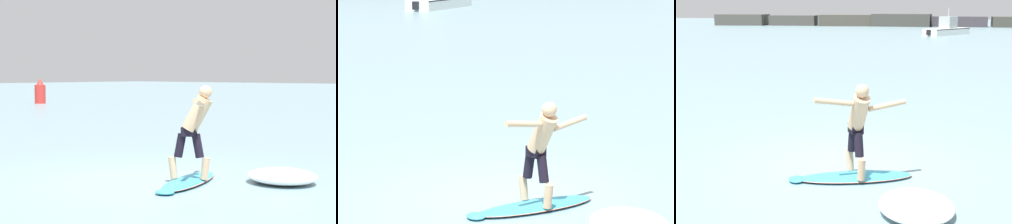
{
  "view_description": "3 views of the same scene",
  "coord_description": "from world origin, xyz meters",
  "views": [
    {
      "loc": [
        -7.18,
        -7.06,
        1.92
      ],
      "look_at": [
        0.84,
        0.1,
        1.19
      ],
      "focal_mm": 60.0,
      "sensor_mm": 36.0,
      "label": 1
    },
    {
      "loc": [
        -2.16,
        -12.34,
        3.96
      ],
      "look_at": [
        0.21,
        1.05,
        1.15
      ],
      "focal_mm": 85.0,
      "sensor_mm": 36.0,
      "label": 2
    },
    {
      "loc": [
        1.6,
        -8.44,
        2.96
      ],
      "look_at": [
        -0.16,
        0.78,
        0.82
      ],
      "focal_mm": 50.0,
      "sensor_mm": 36.0,
      "label": 3
    }
  ],
  "objects": [
    {
      "name": "rock_jetty_breakwater",
      "position": [
        -4.03,
        62.0,
        0.8
      ],
      "size": [
        57.32,
        5.06,
        1.78
      ],
      "color": "#46443E",
      "rests_on": "ground"
    },
    {
      "name": "surfer",
      "position": [
        0.4,
        -0.93,
        1.06
      ],
      "size": [
        1.43,
        1.01,
        1.65
      ],
      "color": "tan",
      "rests_on": "surfboard"
    },
    {
      "name": "ground_plane",
      "position": [
        0.0,
        0.0,
        0.0
      ],
      "size": [
        200.0,
        200.0,
        0.0
      ],
      "primitive_type": "plane",
      "color": "#74929C"
    },
    {
      "name": "surfboard",
      "position": [
        0.31,
        -0.84,
        0.04
      ],
      "size": [
        2.21,
        1.17,
        0.22
      ],
      "color": "#38A4CB",
      "rests_on": "ground"
    },
    {
      "name": "wave_foam_at_tail",
      "position": [
        1.44,
        -2.06,
        0.13
      ],
      "size": [
        1.39,
        1.48,
        0.26
      ],
      "color": "white",
      "rests_on": "ground"
    },
    {
      "name": "fishing_boat_near_jetty",
      "position": [
        2.94,
        41.55,
        0.57
      ],
      "size": [
        4.96,
        6.28,
        2.78
      ],
      "color": "white",
      "rests_on": "ground"
    }
  ]
}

